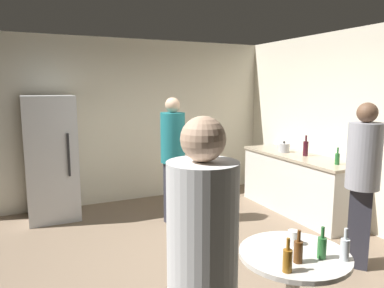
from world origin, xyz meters
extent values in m
cube|color=#7A6651|center=(0.00, 0.00, -0.05)|extent=(5.20, 5.20, 0.10)
cube|color=silver|center=(0.00, 2.63, 1.35)|extent=(5.32, 0.06, 2.70)
cube|color=silver|center=(2.63, 0.00, 1.35)|extent=(0.06, 5.20, 2.70)
cube|color=silver|center=(-1.15, 2.20, 0.90)|extent=(0.70, 0.65, 1.80)
cube|color=#262628|center=(-0.94, 1.86, 0.99)|extent=(0.03, 0.03, 0.60)
cube|color=beige|center=(2.28, 0.89, 0.43)|extent=(0.60, 2.01, 0.86)
cube|color=tan|center=(2.28, 0.89, 0.88)|extent=(0.64, 2.05, 0.04)
cylinder|color=#B2B2B7|center=(2.23, 1.19, 0.97)|extent=(0.17, 0.17, 0.14)
sphere|color=black|center=(2.23, 1.19, 1.06)|extent=(0.04, 0.04, 0.04)
cone|color=#B2B2B7|center=(2.35, 1.19, 0.98)|extent=(0.09, 0.04, 0.06)
cylinder|color=#3F141E|center=(2.32, 0.80, 1.01)|extent=(0.08, 0.08, 0.22)
cylinder|color=#3F141E|center=(2.32, 0.80, 1.17)|extent=(0.03, 0.03, 0.09)
cylinder|color=#26662D|center=(2.27, 0.14, 0.98)|extent=(0.06, 0.06, 0.15)
cylinder|color=#26662D|center=(2.27, 0.14, 1.09)|extent=(0.02, 0.02, 0.08)
cylinder|color=beige|center=(0.25, -1.41, 0.72)|extent=(0.80, 0.80, 0.03)
cylinder|color=#8C5919|center=(0.02, -1.61, 0.81)|extent=(0.06, 0.06, 0.15)
cylinder|color=#8C5919|center=(0.02, -1.61, 0.93)|extent=(0.02, 0.02, 0.08)
cylinder|color=#593314|center=(0.17, -1.54, 0.81)|extent=(0.06, 0.06, 0.15)
cylinder|color=#593314|center=(0.17, -1.54, 0.93)|extent=(0.02, 0.02, 0.08)
cylinder|color=#26662D|center=(0.36, -1.56, 0.81)|extent=(0.06, 0.06, 0.15)
cylinder|color=#26662D|center=(0.36, -1.56, 0.93)|extent=(0.02, 0.02, 0.08)
cylinder|color=silver|center=(0.49, -1.65, 0.81)|extent=(0.06, 0.06, 0.15)
cylinder|color=silver|center=(0.49, -1.65, 0.93)|extent=(0.02, 0.02, 0.08)
cylinder|color=white|center=(0.33, -1.30, 0.79)|extent=(0.08, 0.08, 0.11)
cube|color=#2D2D38|center=(1.70, -0.74, 0.44)|extent=(0.27, 0.28, 0.87)
cylinder|color=gray|center=(1.70, -0.74, 1.22)|extent=(0.48, 0.48, 0.69)
sphere|color=brown|center=(1.70, -0.74, 1.66)|extent=(0.21, 0.21, 0.21)
cylinder|color=white|center=(-0.74, -1.90, 1.24)|extent=(0.46, 0.46, 0.70)
sphere|color=#D8AD8C|center=(-0.74, -1.90, 1.69)|extent=(0.21, 0.21, 0.21)
cube|color=#2D2D38|center=(0.39, 1.30, 0.44)|extent=(0.24, 0.20, 0.88)
cylinder|color=#1E727A|center=(0.39, 1.30, 1.22)|extent=(0.39, 0.39, 0.69)
sphere|color=#D8AD8C|center=(0.39, 1.30, 1.67)|extent=(0.21, 0.21, 0.21)
camera|label=1|loc=(-1.47, -3.36, 1.92)|focal=34.15mm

